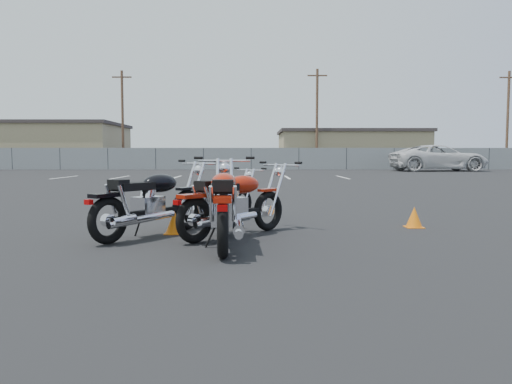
{
  "coord_description": "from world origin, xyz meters",
  "views": [
    {
      "loc": [
        0.16,
        -6.86,
        1.2
      ],
      "look_at": [
        0.2,
        0.6,
        0.65
      ],
      "focal_mm": 35.0,
      "sensor_mm": 36.0,
      "label": 1
    }
  ],
  "objects_px": {
    "motorcycle_front_red": "(220,198)",
    "motorcycle_rear_red": "(234,203)",
    "white_van": "(439,150)",
    "motorcycle_second_black": "(151,202)",
    "motorcycle_third_red": "(225,206)"
  },
  "relations": [
    {
      "from": "motorcycle_second_black",
      "to": "motorcycle_front_red",
      "type": "bearing_deg",
      "value": 60.92
    },
    {
      "from": "motorcycle_front_red",
      "to": "white_van",
      "type": "bearing_deg",
      "value": 62.92
    },
    {
      "from": "motorcycle_second_black",
      "to": "motorcycle_rear_red",
      "type": "relative_size",
      "value": 1.09
    },
    {
      "from": "white_van",
      "to": "motorcycle_third_red",
      "type": "bearing_deg",
      "value": 151.32
    },
    {
      "from": "motorcycle_third_red",
      "to": "white_van",
      "type": "distance_m",
      "value": 34.09
    },
    {
      "from": "motorcycle_front_red",
      "to": "motorcycle_rear_red",
      "type": "xyz_separation_m",
      "value": [
        0.32,
        -1.65,
        0.06
      ]
    },
    {
      "from": "motorcycle_third_red",
      "to": "motorcycle_rear_red",
      "type": "distance_m",
      "value": 0.77
    },
    {
      "from": "motorcycle_second_black",
      "to": "white_van",
      "type": "distance_m",
      "value": 33.89
    },
    {
      "from": "white_van",
      "to": "motorcycle_rear_red",
      "type": "bearing_deg",
      "value": 150.93
    },
    {
      "from": "motorcycle_front_red",
      "to": "motorcycle_third_red",
      "type": "distance_m",
      "value": 2.42
    },
    {
      "from": "motorcycle_front_red",
      "to": "motorcycle_second_black",
      "type": "relative_size",
      "value": 0.85
    },
    {
      "from": "motorcycle_third_red",
      "to": "motorcycle_rear_red",
      "type": "bearing_deg",
      "value": 82.48
    },
    {
      "from": "motorcycle_front_red",
      "to": "motorcycle_rear_red",
      "type": "height_order",
      "value": "motorcycle_rear_red"
    },
    {
      "from": "motorcycle_front_red",
      "to": "motorcycle_rear_red",
      "type": "relative_size",
      "value": 0.93
    },
    {
      "from": "motorcycle_second_black",
      "to": "motorcycle_rear_red",
      "type": "xyz_separation_m",
      "value": [
        1.23,
        -0.02,
        -0.01
      ]
    }
  ]
}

